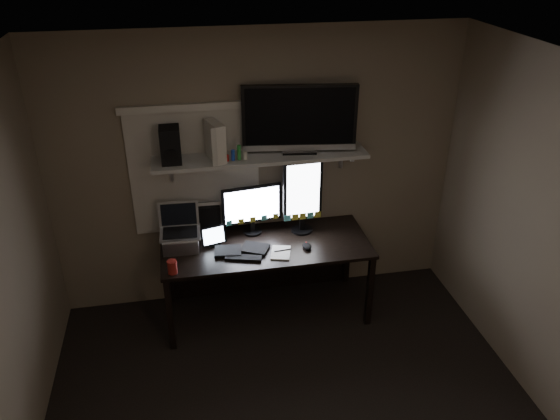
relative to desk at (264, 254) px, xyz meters
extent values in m
plane|color=silver|center=(0.00, -1.55, 1.95)|extent=(3.60, 3.60, 0.00)
plane|color=#6D5E4E|center=(0.00, 0.25, 0.70)|extent=(3.60, 0.00, 3.60)
cube|color=beige|center=(-0.55, 0.24, 0.75)|extent=(1.10, 0.02, 1.10)
cube|color=black|center=(0.00, -0.12, 0.16)|extent=(1.80, 0.75, 0.03)
cube|color=black|center=(0.00, 0.23, -0.20)|extent=(1.80, 0.02, 0.70)
cube|color=black|center=(-0.86, -0.46, -0.20)|extent=(0.05, 0.05, 0.70)
cube|color=black|center=(0.86, -0.46, -0.20)|extent=(0.05, 0.05, 0.70)
cube|color=black|center=(-0.86, 0.21, -0.20)|extent=(0.05, 0.05, 0.70)
cube|color=black|center=(0.86, 0.21, -0.20)|extent=(0.05, 0.05, 0.70)
cube|color=#ACABA7|center=(0.00, 0.08, 0.91)|extent=(1.80, 0.35, 0.03)
cube|color=black|center=(-0.08, 0.10, 0.41)|extent=(0.54, 0.12, 0.47)
cube|color=black|center=(0.36, 0.05, 0.53)|extent=(0.35, 0.08, 0.70)
cube|color=black|center=(-0.22, -0.20, 0.19)|extent=(0.50, 0.30, 0.03)
ellipsoid|color=black|center=(0.33, -0.26, 0.20)|extent=(0.07, 0.11, 0.04)
cube|color=silver|center=(0.10, -0.29, 0.18)|extent=(0.21, 0.25, 0.01)
cube|color=black|center=(-0.44, -0.06, 0.27)|extent=(0.23, 0.14, 0.19)
cube|color=black|center=(-0.48, 0.15, 0.33)|extent=(0.25, 0.12, 0.31)
cube|color=#B9BABF|center=(-0.72, -0.06, 0.37)|extent=(0.35, 0.29, 0.38)
cylinder|color=maroon|center=(-0.80, -0.42, 0.23)|extent=(0.09, 0.09, 0.11)
cube|color=black|center=(0.33, 0.10, 1.21)|extent=(0.97, 0.30, 0.57)
cube|color=beige|center=(-0.37, 0.06, 1.09)|extent=(0.16, 0.28, 0.32)
cube|color=black|center=(-0.73, 0.07, 1.07)|extent=(0.16, 0.20, 0.29)
camera|label=1|loc=(-0.64, -4.12, 2.66)|focal=35.00mm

